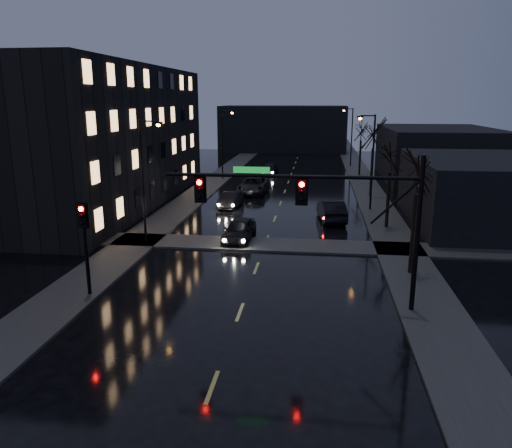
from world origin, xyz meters
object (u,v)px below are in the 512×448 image
(oncoming_car_d, at_px, (269,170))
(lead_car, at_px, (331,210))
(oncoming_car_a, at_px, (239,230))
(oncoming_car_b, at_px, (230,200))
(oncoming_car_c, at_px, (253,185))

(oncoming_car_d, height_order, lead_car, lead_car)
(oncoming_car_a, height_order, oncoming_car_b, oncoming_car_a)
(lead_car, bearing_deg, oncoming_car_d, -80.51)
(oncoming_car_b, height_order, oncoming_car_d, oncoming_car_b)
(oncoming_car_d, bearing_deg, oncoming_car_b, -91.43)
(oncoming_car_c, distance_m, oncoming_car_d, 12.51)
(oncoming_car_b, bearing_deg, oncoming_car_d, 92.00)
(oncoming_car_a, xyz_separation_m, oncoming_car_d, (-0.89, 29.74, -0.10))
(oncoming_car_b, relative_size, oncoming_car_d, 0.88)
(oncoming_car_c, bearing_deg, oncoming_car_b, -97.67)
(oncoming_car_a, relative_size, oncoming_car_b, 1.10)
(oncoming_car_b, height_order, oncoming_car_c, oncoming_car_c)
(oncoming_car_b, bearing_deg, oncoming_car_a, -70.35)
(oncoming_car_b, distance_m, lead_car, 9.49)
(oncoming_car_a, relative_size, oncoming_car_c, 0.77)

